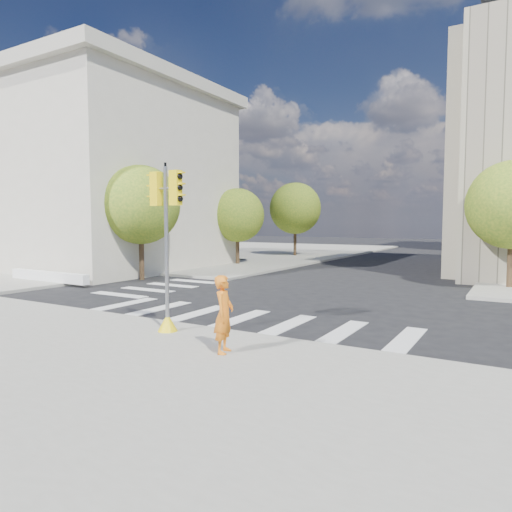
# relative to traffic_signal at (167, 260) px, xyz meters

# --- Properties ---
(ground) EXTENTS (160.00, 160.00, 0.00)m
(ground) POSITION_rel_traffic_signal_xyz_m (0.64, 5.06, -2.16)
(ground) COLOR black
(ground) RESTS_ON ground
(sidewalk_far_left) EXTENTS (28.00, 40.00, 0.15)m
(sidewalk_far_left) POSITION_rel_traffic_signal_xyz_m (-19.36, 31.06, -2.09)
(sidewalk_far_left) COLOR gray
(sidewalk_far_left) RESTS_ON ground
(classical_building) EXTENTS (19.00, 15.00, 12.70)m
(classical_building) POSITION_rel_traffic_signal_xyz_m (-19.36, 13.06, 4.28)
(classical_building) COLOR beige
(classical_building) RESTS_ON ground
(tree_lw_near) EXTENTS (4.40, 4.40, 6.41)m
(tree_lw_near) POSITION_rel_traffic_signal_xyz_m (-9.86, 9.06, 2.04)
(tree_lw_near) COLOR #382616
(tree_lw_near) RESTS_ON ground
(tree_lw_mid) EXTENTS (4.00, 4.00, 5.77)m
(tree_lw_mid) POSITION_rel_traffic_signal_xyz_m (-9.86, 19.06, 1.60)
(tree_lw_mid) COLOR #382616
(tree_lw_mid) RESTS_ON ground
(tree_lw_far) EXTENTS (4.80, 4.80, 6.95)m
(tree_lw_far) POSITION_rel_traffic_signal_xyz_m (-9.86, 29.06, 2.38)
(tree_lw_far) COLOR #382616
(tree_lw_far) RESTS_ON ground
(traffic_signal) EXTENTS (1.07, 0.56, 4.73)m
(traffic_signal) POSITION_rel_traffic_signal_xyz_m (0.00, 0.00, 0.00)
(traffic_signal) COLOR yellow
(traffic_signal) RESTS_ON sidewalk_near
(photographer) EXTENTS (0.61, 0.77, 1.84)m
(photographer) POSITION_rel_traffic_signal_xyz_m (2.60, -0.97, -1.09)
(photographer) COLOR orange
(photographer) RESTS_ON sidewalk_near
(planter_wall) EXTENTS (6.01, 0.51, 0.50)m
(planter_wall) POSITION_rel_traffic_signal_xyz_m (-12.86, 5.31, -1.76)
(planter_wall) COLOR white
(planter_wall) RESTS_ON sidewalk_left_near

